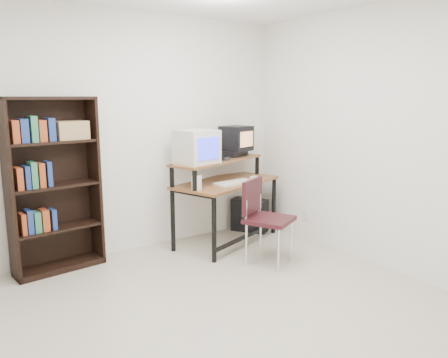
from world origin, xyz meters
TOP-DOWN VIEW (x-y plane):
  - floor at (0.00, 0.00)m, footprint 4.00×4.00m
  - back_wall at (0.00, 2.00)m, footprint 4.00×0.01m
  - right_wall at (2.00, 0.00)m, footprint 0.01×4.00m
  - computer_desk at (1.12, 1.62)m, footprint 1.46×1.06m
  - crt_monitor at (0.75, 1.63)m, footprint 0.45×0.46m
  - vcr at (1.40, 1.87)m, footprint 0.44×0.39m
  - crt_tv at (1.44, 1.84)m, footprint 0.39×0.39m
  - cd_spindle at (1.12, 1.63)m, footprint 0.16×0.16m
  - keyboard at (1.13, 1.44)m, footprint 0.49×0.25m
  - mousepad at (1.50, 1.58)m, footprint 0.24×0.20m
  - mouse at (1.51, 1.57)m, footprint 0.12×0.10m
  - desk_speaker at (0.59, 1.38)m, footprint 0.09×0.09m
  - pc_tower at (1.61, 1.78)m, footprint 0.41×0.49m
  - school_chair at (1.07, 0.85)m, footprint 0.59×0.59m
  - bookshelf at (-0.75, 1.85)m, footprint 0.88×0.38m
  - wall_outlet at (1.99, 1.15)m, footprint 0.02×0.08m

SIDE VIEW (x-z plane):
  - floor at x=0.00m, z-range -0.01..0.00m
  - pc_tower at x=1.61m, z-range 0.00..0.42m
  - wall_outlet at x=1.99m, z-range 0.24..0.36m
  - school_chair at x=1.07m, z-range 0.10..0.97m
  - computer_desk at x=1.12m, z-range 0.21..1.19m
  - mousepad at x=1.50m, z-range 0.72..0.73m
  - keyboard at x=1.13m, z-range 0.72..0.75m
  - mouse at x=1.51m, z-range 0.73..0.76m
  - desk_speaker at x=0.59m, z-range 0.72..0.89m
  - bookshelf at x=-0.75m, z-range 0.03..1.74m
  - cd_spindle at x=1.12m, z-range 0.97..1.02m
  - vcr at x=1.40m, z-range 0.97..1.05m
  - crt_monitor at x=0.75m, z-range 0.97..1.35m
  - crt_tv at x=1.44m, z-range 1.05..1.35m
  - back_wall at x=0.00m, z-range 0.00..2.60m
  - right_wall at x=2.00m, z-range 0.00..2.60m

